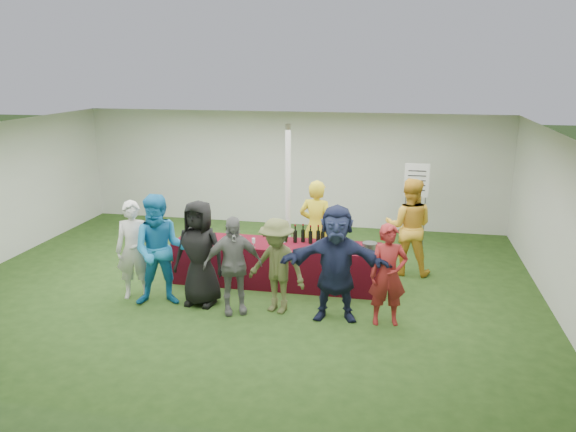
% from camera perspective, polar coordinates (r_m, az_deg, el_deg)
% --- Properties ---
extents(ground, '(60.00, 60.00, 0.00)m').
position_cam_1_polar(ground, '(9.98, -4.21, -6.97)').
color(ground, '#284719').
rests_on(ground, ground).
extents(tent, '(10.00, 10.00, 10.00)m').
position_cam_1_polar(tent, '(10.57, 0.01, 2.03)').
color(tent, white).
rests_on(tent, ground).
extents(serving_table, '(3.60, 0.80, 0.75)m').
position_cam_1_polar(serving_table, '(9.87, -1.14, -4.85)').
color(serving_table, '#530718').
rests_on(serving_table, ground).
extents(wine_bottles, '(0.75, 0.13, 0.32)m').
position_cam_1_polar(wine_bottles, '(9.73, 2.65, -2.08)').
color(wine_bottles, black).
rests_on(wine_bottles, serving_table).
extents(wine_glasses, '(2.75, 0.13, 0.16)m').
position_cam_1_polar(wine_glasses, '(9.57, -4.13, -2.45)').
color(wine_glasses, silver).
rests_on(wine_glasses, serving_table).
extents(water_bottle, '(0.07, 0.07, 0.23)m').
position_cam_1_polar(water_bottle, '(9.77, -0.46, -2.09)').
color(water_bottle, silver).
rests_on(water_bottle, serving_table).
extents(bar_towel, '(0.25, 0.18, 0.03)m').
position_cam_1_polar(bar_towel, '(9.59, 8.30, -3.16)').
color(bar_towel, white).
rests_on(bar_towel, serving_table).
extents(dump_bucket, '(0.24, 0.24, 0.18)m').
position_cam_1_polar(dump_bucket, '(9.31, 8.30, -3.24)').
color(dump_bucket, slate).
rests_on(dump_bucket, serving_table).
extents(wine_list_sign, '(0.50, 0.03, 1.80)m').
position_cam_1_polar(wine_list_sign, '(11.85, 12.90, 2.91)').
color(wine_list_sign, slate).
rests_on(wine_list_sign, ground).
extents(staff_pourer, '(0.71, 0.53, 1.77)m').
position_cam_1_polar(staff_pourer, '(10.17, 2.88, -1.23)').
color(staff_pourer, gold).
rests_on(staff_pourer, ground).
extents(staff_back, '(0.90, 0.72, 1.79)m').
position_cam_1_polar(staff_back, '(10.44, 12.17, -1.07)').
color(staff_back, gold).
rests_on(staff_back, ground).
extents(customer_0, '(0.69, 0.55, 1.64)m').
position_cam_1_polar(customer_0, '(9.51, -15.35, -3.36)').
color(customer_0, silver).
rests_on(customer_0, ground).
extents(customer_1, '(1.03, 0.90, 1.81)m').
position_cam_1_polar(customer_1, '(9.11, -12.83, -3.43)').
color(customer_1, '#1A79B8').
rests_on(customer_1, ground).
extents(customer_2, '(0.88, 0.62, 1.71)m').
position_cam_1_polar(customer_2, '(9.02, -8.98, -3.75)').
color(customer_2, black).
rests_on(customer_2, ground).
extents(customer_3, '(0.98, 0.72, 1.55)m').
position_cam_1_polar(customer_3, '(8.67, -5.63, -4.99)').
color(customer_3, slate).
rests_on(customer_3, ground).
extents(customer_4, '(1.10, 0.84, 1.51)m').
position_cam_1_polar(customer_4, '(8.66, -1.13, -5.09)').
color(customer_4, brown).
rests_on(customer_4, ground).
extents(customer_5, '(1.68, 0.66, 1.77)m').
position_cam_1_polar(customer_5, '(8.42, 4.90, -4.79)').
color(customer_5, '#1C2343').
rests_on(customer_5, ground).
extents(customer_6, '(0.62, 0.47, 1.54)m').
position_cam_1_polar(customer_6, '(8.38, 10.13, -5.93)').
color(customer_6, maroon).
rests_on(customer_6, ground).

